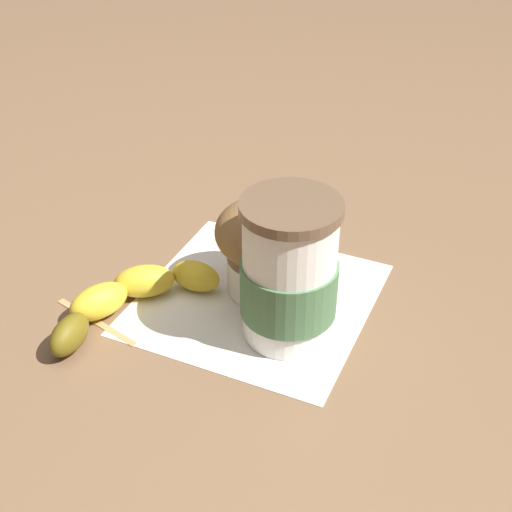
{
  "coord_description": "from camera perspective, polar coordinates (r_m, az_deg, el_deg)",
  "views": [
    {
      "loc": [
        -0.27,
        0.51,
        0.46
      ],
      "look_at": [
        0.0,
        0.0,
        0.05
      ],
      "focal_mm": 50.0,
      "sensor_mm": 36.0,
      "label": 1
    }
  ],
  "objects": [
    {
      "name": "paper_napkin",
      "position": [
        0.74,
        0.0,
        -3.42
      ],
      "size": [
        0.24,
        0.24,
        0.0
      ],
      "primitive_type": "cube",
      "rotation": [
        0.0,
        0.0,
        0.07
      ],
      "color": "white",
      "rests_on": "ground_plane"
    },
    {
      "name": "wooden_stirrer",
      "position": [
        0.72,
        -12.68,
        -5.12
      ],
      "size": [
        0.11,
        0.03,
        0.0
      ],
      "primitive_type": "cube",
      "rotation": [
        0.0,
        0.0,
        6.11
      ],
      "color": "tan",
      "rests_on": "ground_plane"
    },
    {
      "name": "muffin",
      "position": [
        0.71,
        1.05,
        0.93
      ],
      "size": [
        0.1,
        0.1,
        0.1
      ],
      "color": "white",
      "rests_on": "paper_napkin"
    },
    {
      "name": "ground_plane",
      "position": [
        0.74,
        0.0,
        -3.46
      ],
      "size": [
        3.0,
        3.0,
        0.0
      ],
      "primitive_type": "plane",
      "color": "brown"
    },
    {
      "name": "coffee_cup",
      "position": [
        0.65,
        2.67,
        -1.54
      ],
      "size": [
        0.09,
        0.09,
        0.14
      ],
      "color": "white",
      "rests_on": "paper_napkin"
    },
    {
      "name": "banana",
      "position": [
        0.72,
        -10.23,
        -3.18
      ],
      "size": [
        0.12,
        0.18,
        0.03
      ],
      "color": "gold",
      "rests_on": "paper_napkin"
    }
  ]
}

